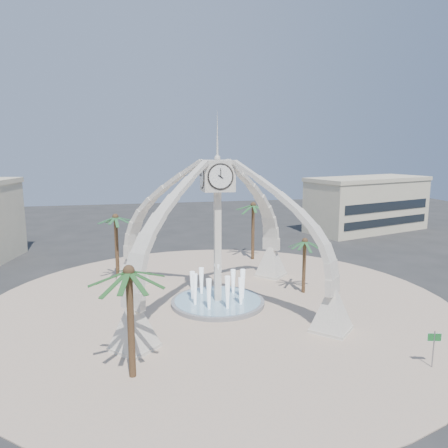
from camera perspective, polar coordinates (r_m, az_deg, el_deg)
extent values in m
plane|color=#282828|center=(38.08, -0.82, -10.49)|extent=(140.00, 140.00, 0.00)
cylinder|color=tan|center=(38.07, -0.82, -10.45)|extent=(40.00, 40.00, 0.06)
cube|color=silver|center=(36.64, -0.84, -3.30)|extent=(0.55, 0.55, 9.80)
cube|color=silver|center=(35.72, -0.87, 6.34)|extent=(2.50, 2.50, 2.50)
cone|color=silver|center=(35.66, -0.88, 11.56)|extent=(0.20, 0.20, 4.00)
cylinder|color=white|center=(34.46, -0.45, 6.21)|extent=(1.84, 0.04, 1.84)
pyramid|color=silver|center=(45.85, 6.16, -4.86)|extent=(3.80, 3.80, 3.20)
pyramid|color=silver|center=(43.66, -11.86, -5.79)|extent=(3.80, 3.80, 3.20)
pyramid|color=silver|center=(30.29, -11.68, -13.03)|extent=(3.80, 3.80, 3.20)
pyramid|color=silver|center=(33.36, 13.87, -10.90)|extent=(3.80, 3.80, 3.20)
cylinder|color=gray|center=(38.01, -0.82, -10.21)|extent=(8.00, 8.00, 0.40)
cylinder|color=#87B1C9|center=(37.93, -0.82, -9.89)|extent=(7.40, 7.40, 0.04)
cone|color=white|center=(37.42, -0.83, -7.59)|extent=(0.60, 0.60, 3.20)
cube|color=beige|center=(73.60, 18.18, 2.26)|extent=(21.49, 13.79, 8.00)
cube|color=beige|center=(73.17, 18.37, 5.60)|extent=(21.87, 14.17, 0.60)
cylinder|color=brown|center=(40.86, 10.41, -5.49)|extent=(0.33, 0.33, 5.05)
cylinder|color=brown|center=(43.74, -13.82, -3.37)|extent=(0.36, 0.36, 6.84)
cylinder|color=brown|center=(51.95, 3.80, -1.05)|extent=(0.39, 0.39, 6.74)
cylinder|color=brown|center=(26.32, -12.08, -12.68)|extent=(0.41, 0.41, 6.59)
cylinder|color=slate|center=(30.41, 25.66, -14.58)|extent=(0.08, 0.08, 2.40)
cube|color=#196628|center=(30.09, 25.78, -13.16)|extent=(0.80, 0.23, 0.48)
cube|color=white|center=(30.09, 25.78, -13.16)|extent=(0.86, 0.22, 0.55)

